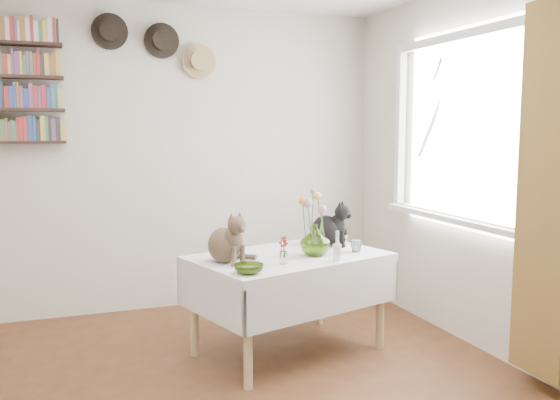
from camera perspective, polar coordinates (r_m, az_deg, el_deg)
name	(u,v)px	position (r m, az deg, el deg)	size (l,w,h in m)	color
room	(210,183)	(2.76, -6.73, 1.63)	(4.08, 4.58, 2.58)	brown
window	(458,144)	(4.34, 16.72, 5.21)	(0.12, 1.52, 1.32)	white
curtain	(550,192)	(3.62, 24.53, 0.70)	(0.12, 0.38, 2.10)	brown
dining_table	(289,279)	(3.99, 0.86, -7.61)	(1.42, 1.12, 0.67)	white
tabby_cat	(224,236)	(3.73, -5.39, -3.44)	(0.22, 0.28, 0.33)	brown
black_cat	(326,222)	(4.26, 4.46, -2.16)	(0.22, 0.28, 0.33)	black
flower_vase	(315,240)	(3.91, 3.41, -3.87)	(0.20, 0.20, 0.21)	#83A931
green_bowl	(249,269)	(3.45, -3.03, -6.64)	(0.17, 0.17, 0.05)	#83A931
drinking_glass	(356,246)	(4.07, 7.34, -4.42)	(0.09, 0.09, 0.08)	white
candlestick	(337,251)	(3.78, 5.52, -4.88)	(0.05, 0.05, 0.19)	white
berry_jar	(283,250)	(3.67, 0.33, -4.83)	(0.05, 0.05, 0.20)	white
porcelain_figurine	(346,242)	(4.23, 6.35, -4.02)	(0.04, 0.04, 0.08)	white
flower_bouquet	(315,204)	(3.89, 3.35, -0.38)	(0.17, 0.12, 0.39)	#4C7233
wall_hats	(158,44)	(4.96, -11.66, 14.46)	(0.98, 0.09, 0.48)	black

